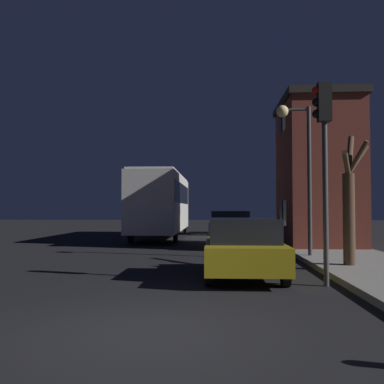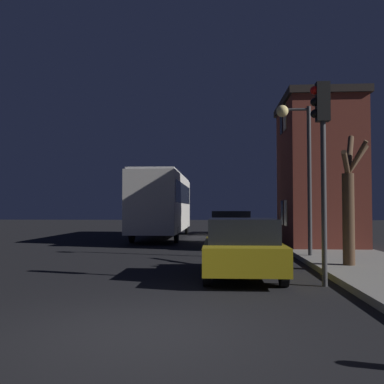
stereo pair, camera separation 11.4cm
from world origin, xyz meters
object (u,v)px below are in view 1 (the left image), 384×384
(car_near_lane, at_px, (243,247))
(car_mid_lane, at_px, (230,228))
(traffic_light, at_px, (323,140))
(bus, at_px, (162,201))
(streetlamp, at_px, (298,149))
(car_far_lane, at_px, (223,222))
(bare_tree, at_px, (350,202))

(car_near_lane, bearing_deg, car_mid_lane, 90.26)
(car_near_lane, relative_size, car_mid_lane, 0.86)
(traffic_light, relative_size, bus, 0.43)
(streetlamp, xyz_separation_m, car_mid_lane, (-2.18, 5.03, -2.93))
(bus, xyz_separation_m, car_mid_lane, (3.83, -5.47, -1.37))
(car_mid_lane, relative_size, car_far_lane, 1.03)
(bus, height_order, car_far_lane, bus)
(traffic_light, xyz_separation_m, car_near_lane, (-1.76, 1.14, -2.55))
(bare_tree, relative_size, car_near_lane, 0.95)
(streetlamp, bearing_deg, traffic_light, -94.40)
(car_far_lane, bearing_deg, bus, -130.14)
(bus, height_order, car_near_lane, bus)
(bus, distance_m, car_mid_lane, 6.82)
(streetlamp, distance_m, car_far_lane, 15.39)
(traffic_light, bearing_deg, car_far_lane, 95.45)
(car_mid_lane, bearing_deg, car_near_lane, -89.74)
(car_mid_lane, bearing_deg, bus, 125.06)
(car_near_lane, bearing_deg, bus, 105.13)
(bare_tree, distance_m, bus, 14.69)
(traffic_light, xyz_separation_m, bus, (-5.63, 15.47, -1.09))
(streetlamp, distance_m, bus, 12.20)
(streetlamp, relative_size, car_far_lane, 1.13)
(bus, xyz_separation_m, car_near_lane, (3.87, -14.33, -1.46))
(bus, relative_size, car_far_lane, 2.37)
(traffic_light, xyz_separation_m, bare_tree, (1.36, 2.55, -1.38))
(streetlamp, height_order, car_far_lane, streetlamp)
(traffic_light, height_order, bare_tree, traffic_light)
(streetlamp, height_order, traffic_light, streetlamp)
(traffic_light, relative_size, car_mid_lane, 0.98)
(bare_tree, xyz_separation_m, car_near_lane, (-3.12, -1.42, -1.17))
(car_near_lane, height_order, car_far_lane, car_far_lane)
(traffic_light, relative_size, bare_tree, 1.21)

